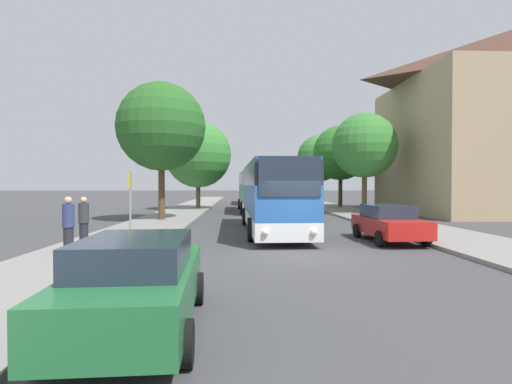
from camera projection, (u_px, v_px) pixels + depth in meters
The scene contains 17 objects.
ground_plane at pixel (305, 256), 13.12m from camera, with size 300.00×300.00×0.00m, color #424244.
sidewalk_left at pixel (89, 256), 12.83m from camera, with size 4.00×120.00×0.15m, color gray.
sidewalk_right at pixel (512, 253), 13.40m from camera, with size 4.00×120.00×0.15m, color gray.
bus_front at pixel (272, 195), 20.01m from camera, with size 3.00×11.76×3.40m.
bus_middle at pixel (255, 191), 34.99m from camera, with size 3.06×11.06×3.46m.
bus_rear at pixel (252, 190), 49.79m from camera, with size 2.86×11.73×3.26m.
parked_car_left_curb at pixel (137, 282), 6.39m from camera, with size 2.11×4.50×1.53m.
parked_car_right_near at pixel (389, 223), 16.52m from camera, with size 2.10×4.41×1.51m.
parked_car_right_far at pixel (298, 200), 41.80m from camera, with size 2.09×4.35×1.42m.
bus_stop_sign at pixel (130, 199), 14.97m from camera, with size 0.08×0.45×2.72m.
pedestrian_waiting_near at pixel (68, 225), 12.55m from camera, with size 0.36×0.36×1.84m.
pedestrian_waiting_far at pixel (84, 221), 14.26m from camera, with size 0.36×0.36×1.78m.
tree_left_near at pixel (198, 155), 36.73m from camera, with size 6.10×6.10×8.04m.
tree_left_far at pixel (161, 127), 25.28m from camera, with size 5.60×5.60×8.68m.
tree_right_near at pixel (320, 158), 44.01m from camera, with size 5.13×5.13×7.72m.
tree_right_mid at pixel (341, 153), 39.40m from camera, with size 5.40×5.40×8.06m.
tree_right_far at pixel (365, 146), 31.36m from camera, with size 5.08×5.08×7.83m.
Camera 1 is at (-2.17, -13.00, 2.36)m, focal length 28.00 mm.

